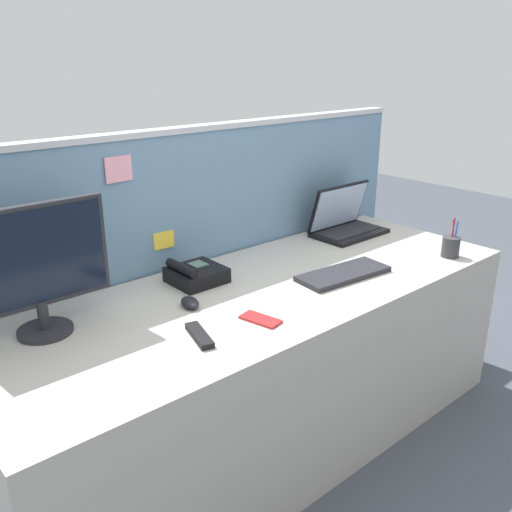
{
  "coord_description": "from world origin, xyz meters",
  "views": [
    {
      "loc": [
        -1.35,
        -1.5,
        1.59
      ],
      "look_at": [
        0.0,
        0.05,
        0.83
      ],
      "focal_mm": 39.04,
      "sensor_mm": 36.0,
      "label": 1
    }
  ],
  "objects_px": {
    "keyboard_main": "(343,274)",
    "tv_remote": "(199,335)",
    "computer_mouse_right_hand": "(190,303)",
    "pen_cup": "(451,246)",
    "laptop": "(345,221)",
    "cell_phone_red_case": "(260,319)",
    "desk_phone": "(195,274)",
    "desktop_monitor": "(35,264)"
  },
  "relations": [
    {
      "from": "desk_phone",
      "to": "pen_cup",
      "type": "height_order",
      "value": "pen_cup"
    },
    {
      "from": "desk_phone",
      "to": "pen_cup",
      "type": "distance_m",
      "value": 1.17
    },
    {
      "from": "keyboard_main",
      "to": "tv_remote",
      "type": "xyz_separation_m",
      "value": [
        -0.76,
        -0.04,
        -0.0
      ]
    },
    {
      "from": "computer_mouse_right_hand",
      "to": "tv_remote",
      "type": "distance_m",
      "value": 0.25
    },
    {
      "from": "keyboard_main",
      "to": "desk_phone",
      "type": "bearing_deg",
      "value": 150.7
    },
    {
      "from": "keyboard_main",
      "to": "cell_phone_red_case",
      "type": "height_order",
      "value": "keyboard_main"
    },
    {
      "from": "desk_phone",
      "to": "cell_phone_red_case",
      "type": "xyz_separation_m",
      "value": [
        -0.03,
        -0.43,
        -0.03
      ]
    },
    {
      "from": "desktop_monitor",
      "to": "desk_phone",
      "type": "distance_m",
      "value": 0.66
    },
    {
      "from": "laptop",
      "to": "keyboard_main",
      "type": "xyz_separation_m",
      "value": [
        -0.45,
        -0.38,
        -0.05
      ]
    },
    {
      "from": "laptop",
      "to": "computer_mouse_right_hand",
      "type": "bearing_deg",
      "value": -169.3
    },
    {
      "from": "laptop",
      "to": "desk_phone",
      "type": "distance_m",
      "value": 0.95
    },
    {
      "from": "tv_remote",
      "to": "laptop",
      "type": "bearing_deg",
      "value": 35.67
    },
    {
      "from": "laptop",
      "to": "computer_mouse_right_hand",
      "type": "xyz_separation_m",
      "value": [
        -1.1,
        -0.21,
        -0.05
      ]
    },
    {
      "from": "pen_cup",
      "to": "laptop",
      "type": "bearing_deg",
      "value": 99.99
    },
    {
      "from": "computer_mouse_right_hand",
      "to": "pen_cup",
      "type": "relative_size",
      "value": 0.55
    },
    {
      "from": "keyboard_main",
      "to": "cell_phone_red_case",
      "type": "relative_size",
      "value": 2.82
    },
    {
      "from": "tv_remote",
      "to": "pen_cup",
      "type": "bearing_deg",
      "value": 11.17
    },
    {
      "from": "desktop_monitor",
      "to": "tv_remote",
      "type": "distance_m",
      "value": 0.57
    },
    {
      "from": "pen_cup",
      "to": "keyboard_main",
      "type": "bearing_deg",
      "value": 163.58
    },
    {
      "from": "pen_cup",
      "to": "cell_phone_red_case",
      "type": "relative_size",
      "value": 1.25
    },
    {
      "from": "desk_phone",
      "to": "computer_mouse_right_hand",
      "type": "height_order",
      "value": "desk_phone"
    },
    {
      "from": "desktop_monitor",
      "to": "computer_mouse_right_hand",
      "type": "height_order",
      "value": "desktop_monitor"
    },
    {
      "from": "pen_cup",
      "to": "cell_phone_red_case",
      "type": "distance_m",
      "value": 1.08
    },
    {
      "from": "desk_phone",
      "to": "tv_remote",
      "type": "xyz_separation_m",
      "value": [
        -0.26,
        -0.39,
        -0.02
      ]
    },
    {
      "from": "computer_mouse_right_hand",
      "to": "cell_phone_red_case",
      "type": "distance_m",
      "value": 0.28
    },
    {
      "from": "laptop",
      "to": "cell_phone_red_case",
      "type": "height_order",
      "value": "laptop"
    },
    {
      "from": "laptop",
      "to": "keyboard_main",
      "type": "relative_size",
      "value": 0.92
    },
    {
      "from": "desktop_monitor",
      "to": "tv_remote",
      "type": "xyz_separation_m",
      "value": [
        0.36,
        -0.37,
        -0.23
      ]
    },
    {
      "from": "laptop",
      "to": "desk_phone",
      "type": "height_order",
      "value": "laptop"
    },
    {
      "from": "computer_mouse_right_hand",
      "to": "cell_phone_red_case",
      "type": "relative_size",
      "value": 0.69
    },
    {
      "from": "laptop",
      "to": "computer_mouse_right_hand",
      "type": "distance_m",
      "value": 1.12
    },
    {
      "from": "laptop",
      "to": "cell_phone_red_case",
      "type": "bearing_deg",
      "value": -154.79
    },
    {
      "from": "computer_mouse_right_hand",
      "to": "desk_phone",
      "type": "bearing_deg",
      "value": 63.94
    },
    {
      "from": "desktop_monitor",
      "to": "computer_mouse_right_hand",
      "type": "relative_size",
      "value": 4.85
    },
    {
      "from": "desk_phone",
      "to": "laptop",
      "type": "bearing_deg",
      "value": 1.99
    },
    {
      "from": "laptop",
      "to": "desk_phone",
      "type": "bearing_deg",
      "value": -178.01
    },
    {
      "from": "laptop",
      "to": "pen_cup",
      "type": "bearing_deg",
      "value": -80.01
    },
    {
      "from": "tv_remote",
      "to": "desktop_monitor",
      "type": "bearing_deg",
      "value": 150.43
    },
    {
      "from": "computer_mouse_right_hand",
      "to": "tv_remote",
      "type": "height_order",
      "value": "computer_mouse_right_hand"
    },
    {
      "from": "desktop_monitor",
      "to": "cell_phone_red_case",
      "type": "relative_size",
      "value": 3.36
    },
    {
      "from": "keyboard_main",
      "to": "cell_phone_red_case",
      "type": "distance_m",
      "value": 0.54
    },
    {
      "from": "laptop",
      "to": "desk_phone",
      "type": "xyz_separation_m",
      "value": [
        -0.95,
        -0.03,
        -0.03
      ]
    }
  ]
}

